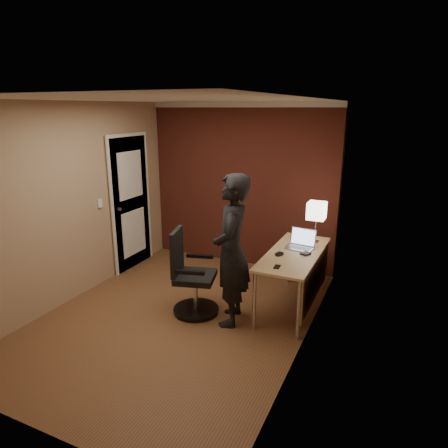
{
  "coord_description": "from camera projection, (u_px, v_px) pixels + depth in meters",
  "views": [
    {
      "loc": [
        2.3,
        -3.7,
        2.42
      ],
      "look_at": [
        0.35,
        0.55,
        1.05
      ],
      "focal_mm": 32.0,
      "sensor_mm": 36.0,
      "label": 1
    }
  ],
  "objects": [
    {
      "name": "desk",
      "position": [
        300.0,
        263.0,
        4.84
      ],
      "size": [
        0.6,
        1.5,
        0.73
      ],
      "color": "tan",
      "rests_on": "ground"
    },
    {
      "name": "person",
      "position": [
        231.0,
        251.0,
        4.47
      ],
      "size": [
        0.57,
        0.73,
        1.75
      ],
      "primitive_type": "imported",
      "rotation": [
        0.0,
        0.0,
        -1.3
      ],
      "color": "black",
      "rests_on": "ground"
    },
    {
      "name": "room",
      "position": [
        214.0,
        181.0,
        5.9
      ],
      "size": [
        4.0,
        4.0,
        4.0
      ],
      "color": "brown",
      "rests_on": "ground"
    },
    {
      "name": "desk_lamp",
      "position": [
        317.0,
        211.0,
        5.08
      ],
      "size": [
        0.22,
        0.22,
        0.54
      ],
      "color": "silver",
      "rests_on": "desk"
    },
    {
      "name": "mouse",
      "position": [
        279.0,
        254.0,
        4.73
      ],
      "size": [
        0.09,
        0.11,
        0.03
      ],
      "primitive_type": "cube",
      "rotation": [
        0.0,
        0.0,
        -0.36
      ],
      "color": "black",
      "rests_on": "desk"
    },
    {
      "name": "office_chair",
      "position": [
        190.0,
        278.0,
        4.79
      ],
      "size": [
        0.57,
        0.64,
        1.02
      ],
      "color": "black",
      "rests_on": "ground"
    },
    {
      "name": "wallet",
      "position": [
        306.0,
        254.0,
        4.76
      ],
      "size": [
        0.13,
        0.14,
        0.02
      ],
      "primitive_type": "cube",
      "rotation": [
        0.0,
        0.0,
        -0.43
      ],
      "color": "black",
      "rests_on": "desk"
    },
    {
      "name": "laptop",
      "position": [
        301.0,
        242.0,
        4.99
      ],
      "size": [
        0.36,
        0.3,
        0.23
      ],
      "color": "silver",
      "rests_on": "desk"
    },
    {
      "name": "phone",
      "position": [
        277.0,
        267.0,
        4.38
      ],
      "size": [
        0.07,
        0.12,
        0.01
      ],
      "primitive_type": "cube",
      "rotation": [
        0.0,
        0.0,
        0.07
      ],
      "color": "black",
      "rests_on": "desk"
    }
  ]
}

